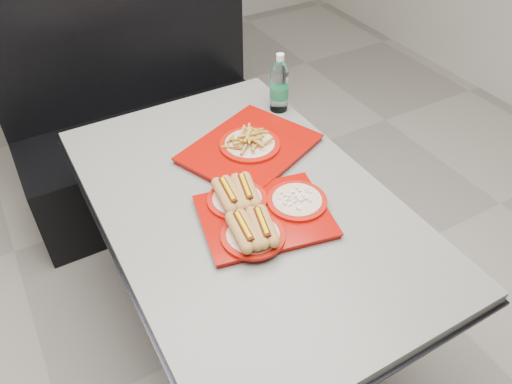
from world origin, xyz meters
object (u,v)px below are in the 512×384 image
booth_bench (145,127)px  water_bottle (279,86)px  diner_table (245,234)px  tray_far (250,146)px  tray_near (259,212)px

booth_bench → water_bottle: 0.90m
diner_table → booth_bench: bearing=90.0°
diner_table → tray_far: 0.33m
tray_far → water_bottle: 0.33m
water_bottle → diner_table: bearing=-132.9°
tray_near → diner_table: bearing=86.6°
diner_table → water_bottle: bearing=47.1°
diner_table → tray_near: tray_near is taller
diner_table → water_bottle: size_ratio=5.77×
diner_table → water_bottle: 0.64m
booth_bench → water_bottle: (0.39, -0.67, 0.45)m
tray_near → water_bottle: (0.40, 0.53, 0.07)m
diner_table → tray_near: 0.23m
tray_far → water_bottle: water_bottle is taller
tray_far → tray_near: bearing=-114.4°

